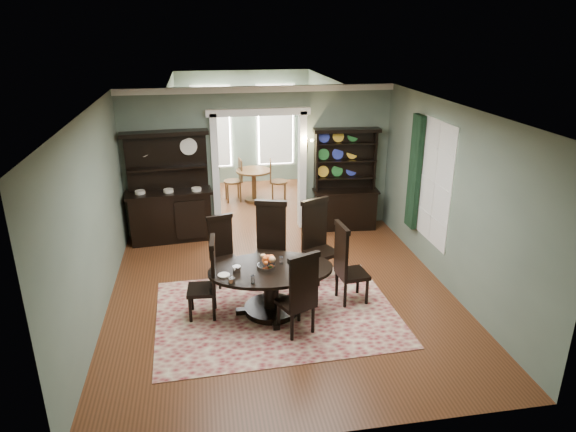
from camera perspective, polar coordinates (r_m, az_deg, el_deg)
The scene contains 19 objects.
room at distance 7.78m, azimuth -0.68°, elevation 1.32°, with size 5.51×6.01×3.01m.
parlor at distance 13.06m, azimuth -4.53°, elevation 8.99°, with size 3.51×3.50×3.01m.
doorway_trim at distance 10.58m, azimuth -3.23°, elevation 6.79°, with size 2.08×0.25×2.57m.
right_window at distance 9.36m, azimuth 14.98°, elevation 4.12°, with size 0.15×1.47×2.12m.
wall_sconce at distance 10.52m, azimuth 2.04°, elevation 8.25°, with size 0.27×0.21×0.21m.
rug at distance 7.98m, azimuth -1.25°, elevation -10.69°, with size 3.60×2.63×0.01m, color maroon.
dining_table at distance 7.77m, azimuth -1.88°, elevation -7.32°, with size 1.87×1.74×0.74m.
centerpiece at distance 7.65m, azimuth -2.46°, elevation -5.34°, with size 1.37×0.88×0.22m.
chair_far_left at distance 8.69m, azimuth -7.29°, elevation -3.52°, with size 0.54×0.52×1.18m.
chair_far_mid at distance 8.61m, azimuth -1.97°, elevation -2.69°, with size 0.64×0.62×1.41m.
chair_far_right at distance 8.74m, azimuth 3.30°, elevation -2.38°, with size 0.67×0.66×1.40m.
chair_end_left at distance 7.69m, azimuth -8.85°, elevation -6.66°, with size 0.47×0.49×1.25m.
chair_end_right at distance 8.01m, azimuth 6.49°, elevation -5.09°, with size 0.51×0.53×1.32m.
chair_near at distance 7.15m, azimuth 1.36°, elevation -8.50°, with size 0.61×0.60×1.28m.
sideboard at distance 10.54m, azimuth -13.01°, elevation 1.41°, with size 1.72×0.74×2.21m.
welsh_dresser at distance 10.94m, azimuth 6.34°, elevation 2.57°, with size 1.41×0.60×2.14m.
parlor_table at distance 12.62m, azimuth -3.80°, elevation 3.92°, with size 0.86×0.86×0.79m.
parlor_chair_left at distance 12.69m, azimuth -5.82°, elevation 4.14°, with size 0.45×0.44×1.05m.
parlor_chair_right at distance 12.60m, azimuth -1.39°, elevation 4.10°, with size 0.45×0.44×1.04m.
Camera 1 is at (-1.15, -7.21, 4.17)m, focal length 32.00 mm.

